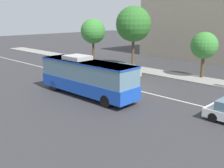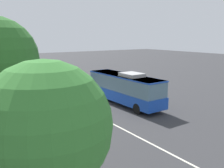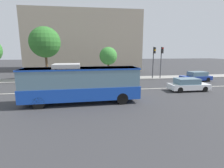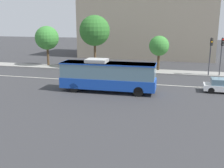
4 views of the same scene
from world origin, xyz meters
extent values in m
plane|color=#333335|center=(0.00, 0.00, 0.00)|extent=(160.00, 160.00, 0.00)
cube|color=silver|center=(0.00, 0.00, 0.01)|extent=(76.00, 0.16, 0.01)
cube|color=#1947B7|center=(-1.29, -4.41, 0.98)|extent=(10.05, 2.72, 1.10)
cube|color=slate|center=(-1.29, -4.41, 2.31)|extent=(9.85, 2.64, 1.58)
cube|color=#1947B7|center=(-1.29, -4.41, 3.04)|extent=(9.95, 2.69, 0.12)
cube|color=#B2B2B2|center=(-2.49, -4.44, 3.28)|extent=(2.24, 1.85, 0.36)
cylinder|color=black|center=(2.08, -3.24, 0.50)|extent=(1.01, 0.32, 1.00)
cylinder|color=black|center=(2.13, -5.44, 0.50)|extent=(1.01, 0.32, 1.00)
cylinder|color=black|center=(-4.72, -3.39, 0.50)|extent=(1.01, 0.32, 1.00)
cylinder|color=black|center=(-4.67, -5.59, 0.50)|extent=(1.01, 0.32, 1.00)
cube|color=#C6B793|center=(-4.26, 3.33, 0.52)|extent=(4.57, 1.99, 0.60)
cube|color=slate|center=(-4.01, 3.34, 1.14)|extent=(2.59, 1.76, 0.64)
cylinder|color=black|center=(-5.72, 2.46, 0.32)|extent=(0.65, 0.25, 0.64)
cylinder|color=black|center=(-5.79, 4.06, 0.32)|extent=(0.65, 0.25, 0.64)
cylinder|color=black|center=(-2.73, 2.59, 0.32)|extent=(0.65, 0.25, 0.64)
cylinder|color=black|center=(-2.79, 4.19, 0.32)|extent=(0.65, 0.25, 0.64)
cube|color=#1E3899|center=(15.63, 3.96, 0.52)|extent=(4.56, 1.97, 0.60)
cube|color=slate|center=(15.88, 3.97, 1.14)|extent=(2.58, 1.75, 0.64)
cylinder|color=black|center=(14.16, 3.11, 0.32)|extent=(0.65, 0.24, 0.64)
cylinder|color=black|center=(14.10, 4.71, 0.32)|extent=(0.65, 0.24, 0.64)
cylinder|color=black|center=(17.16, 3.22, 0.32)|extent=(0.65, 0.24, 0.64)
cube|color=white|center=(10.77, -1.70, 0.52)|extent=(4.52, 1.85, 0.60)
cube|color=slate|center=(10.52, -1.70, 1.14)|extent=(2.54, 1.68, 0.64)
cylinder|color=black|center=(12.28, -0.92, 0.32)|extent=(0.64, 0.23, 0.64)
cylinder|color=black|center=(12.27, -2.52, 0.32)|extent=(0.64, 0.23, 0.64)
cylinder|color=black|center=(9.28, -0.88, 0.32)|extent=(0.64, 0.23, 0.64)
cylinder|color=black|center=(9.27, -2.48, 0.32)|extent=(0.64, 0.23, 0.64)
cylinder|color=#4C3823|center=(-6.95, 8.63, 2.06)|extent=(0.36, 0.36, 4.11)
sphere|color=#387F33|center=(-15.15, 8.73, 4.63)|extent=(3.82, 3.82, 3.82)
camera|label=1|loc=(15.81, -18.79, 6.79)|focal=41.98mm
camera|label=2|loc=(-21.70, 10.88, 7.15)|focal=39.89mm
camera|label=3|loc=(-0.90, -19.08, 4.50)|focal=26.94mm
camera|label=4|loc=(5.83, -30.45, 7.37)|focal=42.13mm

